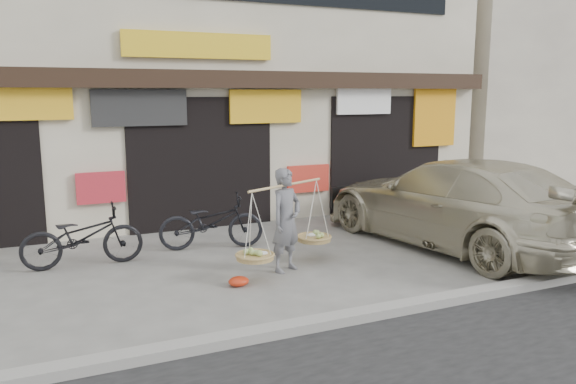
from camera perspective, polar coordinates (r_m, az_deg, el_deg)
name	(u,v)px	position (r m, az deg, el deg)	size (l,w,h in m)	color
ground	(265,277)	(8.70, -2.37, -8.64)	(70.00, 70.00, 0.00)	gray
kerb	(326,322)	(6.98, 3.86, -12.99)	(70.00, 0.25, 0.12)	gray
shophouse_block	(167,65)	(14.42, -12.15, 12.49)	(14.00, 6.32, 7.00)	beige
neighbor_east	(547,80)	(22.09, 24.84, 10.25)	(12.00, 7.00, 6.40)	#B5AA95
street_vendor	(286,224)	(8.81, -0.18, -3.28)	(1.84, 1.15, 1.64)	slate
bike_0	(82,237)	(9.67, -20.17, -4.27)	(0.66, 1.89, 0.99)	black
bike_2	(211,222)	(10.21, -7.80, -3.04)	(0.65, 1.86, 0.98)	black
suv	(455,202)	(10.73, 16.57, -0.99)	(3.08, 5.85, 1.62)	beige
red_bag	(239,281)	(8.33, -5.02, -9.02)	(0.31, 0.25, 0.14)	red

